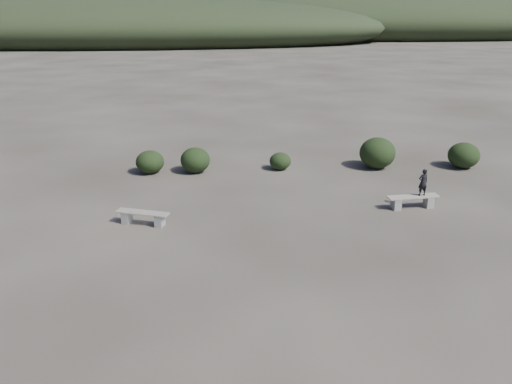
{
  "coord_description": "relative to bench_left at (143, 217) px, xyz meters",
  "views": [
    {
      "loc": [
        -1.57,
        -10.76,
        6.38
      ],
      "look_at": [
        -0.7,
        3.5,
        1.1
      ],
      "focal_mm": 35.0,
      "sensor_mm": 36.0,
      "label": 1
    }
  ],
  "objects": [
    {
      "name": "shrub_d",
      "position": [
        9.0,
        5.38,
        0.4
      ],
      "size": [
        1.49,
        1.49,
        1.31
      ],
      "primitive_type": "ellipsoid",
      "color": "black",
      "rests_on": "ground"
    },
    {
      "name": "mountain_ridges",
      "position": [
        -3.26,
        335.3,
        10.58
      ],
      "size": [
        500.0,
        400.0,
        56.0
      ],
      "color": "black",
      "rests_on": "ground"
    },
    {
      "name": "bench_left",
      "position": [
        0.0,
        0.0,
        0.0
      ],
      "size": [
        1.72,
        0.84,
        0.42
      ],
      "rotation": [
        0.0,
        0.0,
        -0.31
      ],
      "color": "gray",
      "rests_on": "ground"
    },
    {
      "name": "shrub_a",
      "position": [
        -0.49,
        5.25,
        0.21
      ],
      "size": [
        1.15,
        1.15,
        0.94
      ],
      "primitive_type": "ellipsoid",
      "color": "black",
      "rests_on": "ground"
    },
    {
      "name": "bench_right",
      "position": [
        8.9,
        0.82,
        0.01
      ],
      "size": [
        1.79,
        0.56,
        0.44
      ],
      "rotation": [
        0.0,
        0.0,
        0.11
      ],
      "color": "gray",
      "rests_on": "ground"
    },
    {
      "name": "ground",
      "position": [
        4.22,
        -3.76,
        -0.26
      ],
      "size": [
        1200.0,
        1200.0,
        0.0
      ],
      "primitive_type": "plane",
      "color": "#2E2924",
      "rests_on": "ground"
    },
    {
      "name": "shrub_b",
      "position": [
        1.36,
        5.24,
        0.26
      ],
      "size": [
        1.21,
        1.21,
        1.04
      ],
      "primitive_type": "ellipsoid",
      "color": "black",
      "rests_on": "ground"
    },
    {
      "name": "seated_person",
      "position": [
        9.19,
        0.85,
        0.65
      ],
      "size": [
        0.38,
        0.29,
        0.93
      ],
      "primitive_type": "imported",
      "rotation": [
        0.0,
        0.0,
        3.34
      ],
      "color": "black",
      "rests_on": "bench_right"
    },
    {
      "name": "shrub_e",
      "position": [
        12.65,
        5.18,
        0.29
      ],
      "size": [
        1.3,
        1.3,
        1.08
      ],
      "primitive_type": "ellipsoid",
      "color": "black",
      "rests_on": "ground"
    },
    {
      "name": "shrub_c",
      "position": [
        4.89,
        5.41,
        0.1
      ],
      "size": [
        0.9,
        0.9,
        0.72
      ],
      "primitive_type": "ellipsoid",
      "color": "black",
      "rests_on": "ground"
    }
  ]
}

